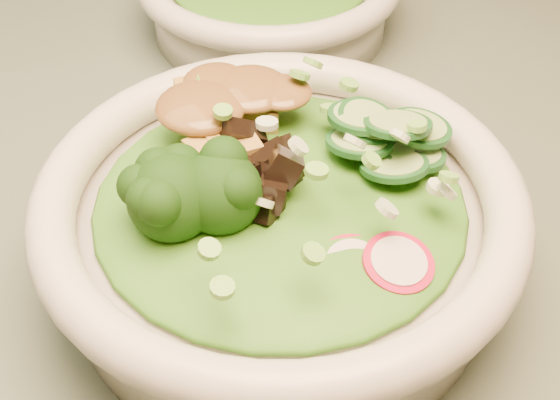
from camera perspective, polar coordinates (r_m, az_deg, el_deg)
name	(u,v)px	position (r m, az deg, el deg)	size (l,w,h in m)	color
dining_table	(405,241)	(0.71, 9.10, -2.96)	(1.20, 0.80, 0.75)	black
salad_bowl	(280,225)	(0.49, 0.00, -1.84)	(0.30, 0.30, 0.08)	beige
lettuce_bed	(280,199)	(0.48, 0.00, 0.09)	(0.23, 0.23, 0.03)	#296C16
broccoli_florets	(176,222)	(0.44, -7.65, -1.60)	(0.09, 0.08, 0.05)	black
radish_slices	(357,268)	(0.43, 5.68, -4.96)	(0.12, 0.05, 0.02)	#B40D31
cucumber_slices	(379,142)	(0.50, 7.27, 4.22)	(0.08, 0.08, 0.04)	#92BF6A
mushroom_heap	(268,166)	(0.47, -0.88, 2.51)	(0.08, 0.08, 0.05)	black
tofu_cubes	(225,120)	(0.52, -4.04, 5.88)	(0.10, 0.07, 0.04)	olive
peanut_sauce	(224,101)	(0.51, -4.12, 7.21)	(0.08, 0.06, 0.02)	brown
scallion_garnish	(280,164)	(0.46, 0.00, 2.65)	(0.22, 0.22, 0.03)	#72BB42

